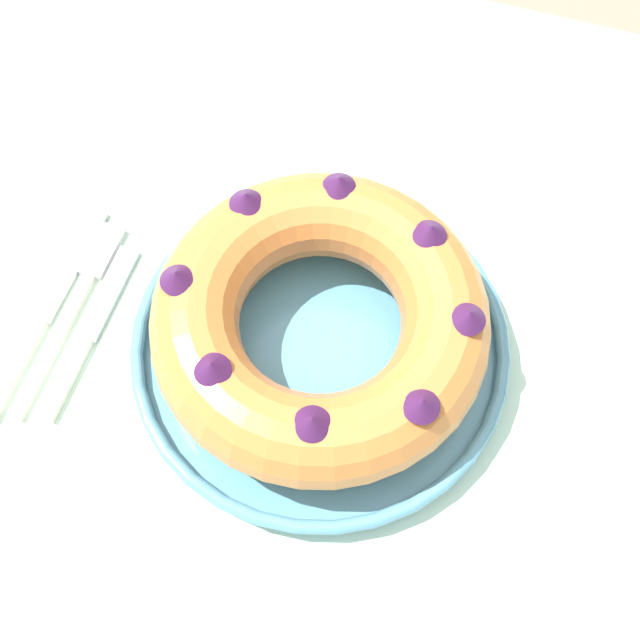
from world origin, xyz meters
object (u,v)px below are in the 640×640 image
(fork, at_px, (76,303))
(serving_knife, at_px, (38,325))
(cake_knife, at_px, (84,341))
(bundt_cake, at_px, (320,320))
(serving_dish, at_px, (320,345))

(fork, xyz_separation_m, serving_knife, (-0.02, -0.03, -0.00))
(fork, relative_size, serving_knife, 0.89)
(serving_knife, xyz_separation_m, cake_knife, (0.05, -0.00, 0.00))
(bundt_cake, relative_size, fork, 1.37)
(bundt_cake, bearing_deg, serving_knife, -167.33)
(bundt_cake, height_order, serving_knife, bundt_cake)
(serving_dish, height_order, serving_knife, serving_dish)
(serving_dish, height_order, cake_knife, serving_dish)
(fork, relative_size, cake_knife, 1.13)
(serving_dish, distance_m, cake_knife, 0.22)
(bundt_cake, bearing_deg, fork, -173.82)
(serving_dish, relative_size, fork, 1.62)
(bundt_cake, distance_m, cake_knife, 0.23)
(bundt_cake, distance_m, serving_knife, 0.27)
(cake_knife, bearing_deg, bundt_cake, 16.17)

